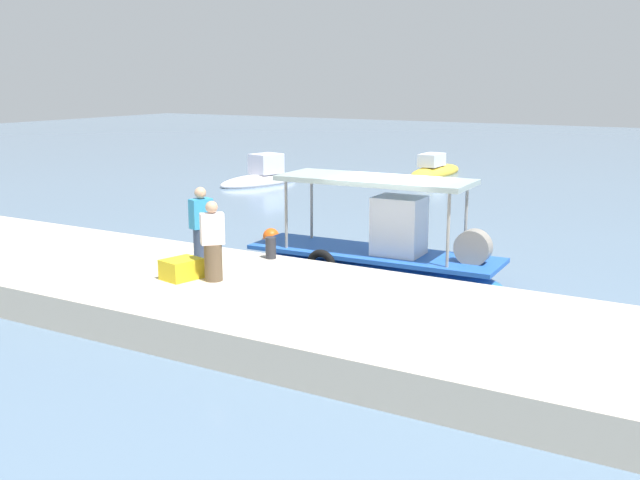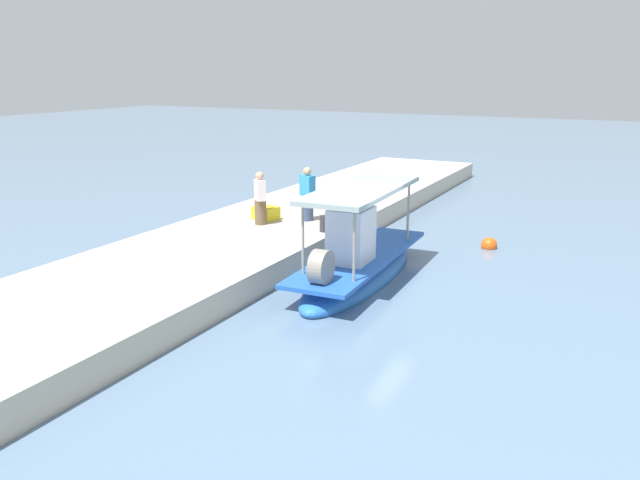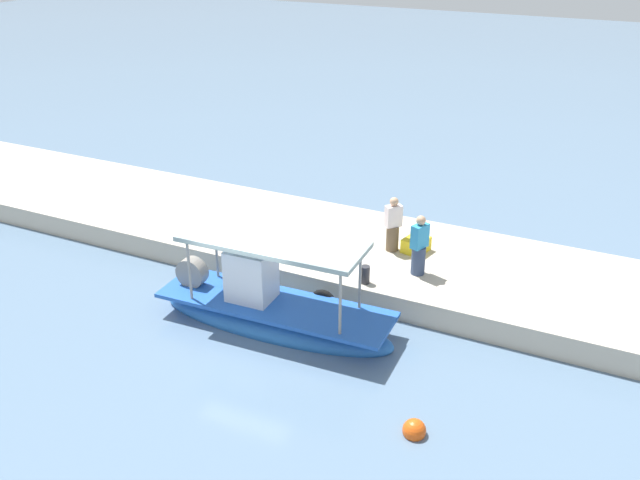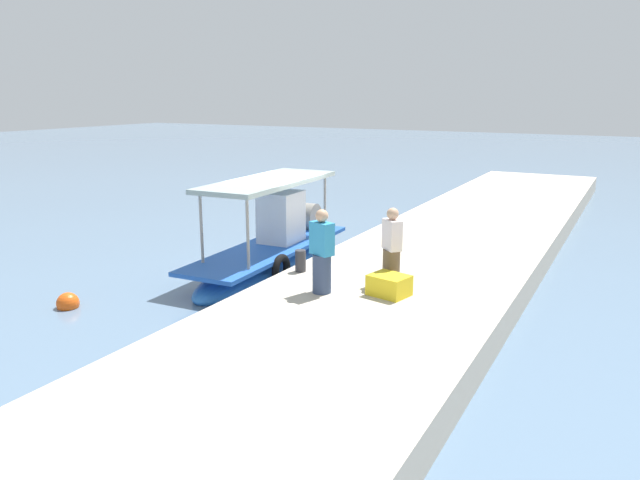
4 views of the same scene
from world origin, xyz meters
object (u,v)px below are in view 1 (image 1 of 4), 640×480
object	(u,v)px
fisherman_by_crate	(213,245)
cargo_crate	(182,269)
moored_boat_mid	(435,171)
main_fishing_boat	(377,260)
marker_buoy	(271,236)
moored_boat_near	(261,178)
fisherman_near_bollard	(202,229)
mooring_bollard	(271,248)

from	to	relation	value
fisherman_by_crate	cargo_crate	size ratio (longest dim) A/B	2.21
cargo_crate	moored_boat_mid	xyz separation A→B (m)	(-3.58, 22.82, -0.68)
moored_boat_mid	fisherman_by_crate	bearing A→B (deg)	-79.42
main_fishing_boat	marker_buoy	bearing A→B (deg)	153.17
main_fishing_boat	moored_boat_near	world-z (taller)	main_fishing_boat
fisherman_near_bollard	moored_boat_mid	world-z (taller)	fisherman_near_bollard
fisherman_near_bollard	fisherman_by_crate	size ratio (longest dim) A/B	1.04
moored_boat_mid	mooring_bollard	bearing A→B (deg)	-78.48
mooring_bollard	moored_boat_mid	distance (m)	20.91
main_fishing_boat	cargo_crate	world-z (taller)	main_fishing_boat
fisherman_near_bollard	mooring_bollard	size ratio (longest dim) A/B	3.46
fisherman_near_bollard	cargo_crate	world-z (taller)	fisherman_near_bollard
moored_boat_near	moored_boat_mid	bearing A→B (deg)	49.88
moored_boat_near	cargo_crate	bearing A→B (deg)	-60.23
main_fishing_boat	mooring_bollard	size ratio (longest dim) A/B	13.05
fisherman_by_crate	marker_buoy	distance (m)	7.08
main_fishing_boat	fisherman_near_bollard	bearing A→B (deg)	-133.38
mooring_bollard	moored_boat_near	world-z (taller)	moored_boat_near
fisherman_near_bollard	cargo_crate	distance (m)	1.44
marker_buoy	moored_boat_mid	xyz separation A→B (m)	(-1.34, 16.27, 0.10)
fisherman_by_crate	moored_boat_mid	size ratio (longest dim) A/B	0.33
fisherman_by_crate	mooring_bollard	bearing A→B (deg)	91.33
fisherman_by_crate	moored_boat_near	bearing A→B (deg)	121.82
moored_boat_mid	moored_boat_near	bearing A→B (deg)	-130.12
mooring_bollard	main_fishing_boat	bearing A→B (deg)	47.00
fisherman_near_bollard	fisherman_by_crate	world-z (taller)	fisherman_near_bollard
marker_buoy	moored_boat_near	size ratio (longest dim) A/B	0.11
main_fishing_boat	fisherman_near_bollard	world-z (taller)	main_fishing_boat
moored_boat_near	main_fishing_boat	bearing A→B (deg)	-45.77
cargo_crate	moored_boat_near	distance (m)	18.59
cargo_crate	marker_buoy	xyz separation A→B (m)	(-2.24, 6.55, -0.78)
fisherman_by_crate	marker_buoy	size ratio (longest dim) A/B	3.36
main_fishing_boat	fisherman_near_bollard	size ratio (longest dim) A/B	3.77
fisherman_near_bollard	cargo_crate	bearing A→B (deg)	-69.25
mooring_bollard	cargo_crate	distance (m)	2.42
moored_boat_near	fisherman_by_crate	bearing A→B (deg)	-58.18
cargo_crate	moored_boat_near	size ratio (longest dim) A/B	0.16
fisherman_by_crate	moored_boat_mid	world-z (taller)	fisherman_by_crate
fisherman_by_crate	moored_boat_near	size ratio (longest dim) A/B	0.35
fisherman_near_bollard	main_fishing_boat	bearing A→B (deg)	46.62
fisherman_by_crate	moored_boat_mid	xyz separation A→B (m)	(-4.22, 22.60, -1.21)
fisherman_near_bollard	moored_boat_near	world-z (taller)	fisherman_near_bollard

